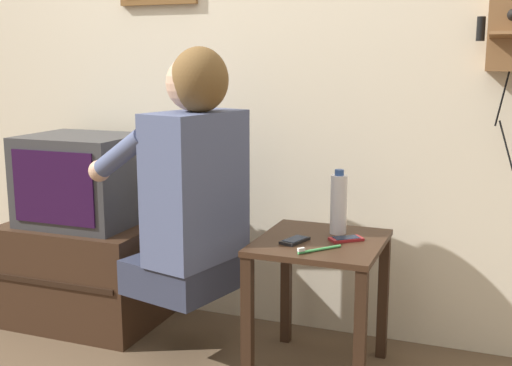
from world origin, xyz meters
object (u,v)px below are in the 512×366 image
person (191,181)px  toothbrush (316,249)px  cell_phone_held (295,240)px  water_bottle (339,204)px  wall_phone_antique (512,21)px  television (82,180)px  cell_phone_spare (346,239)px

person → toothbrush: bearing=-84.7°
cell_phone_held → water_bottle: size_ratio=0.54×
wall_phone_antique → water_bottle: 0.93m
person → wall_phone_antique: size_ratio=1.25×
water_bottle → cell_phone_held: bearing=-124.7°
cell_phone_held → wall_phone_antique: bearing=46.5°
television → wall_phone_antique: (1.77, 0.23, 0.68)m
person → cell_phone_spare: 0.64m
water_bottle → television: bearing=179.8°
cell_phone_spare → toothbrush: 0.19m
cell_phone_spare → water_bottle: size_ratio=0.53×
toothbrush → television: bearing=27.1°
wall_phone_antique → cell_phone_held: size_ratio=5.70×
television → cell_phone_spare: (1.24, -0.09, -0.13)m
cell_phone_spare → wall_phone_antique: bearing=82.8°
person → cell_phone_held: bearing=-75.5°
wall_phone_antique → cell_phone_held: 1.15m
wall_phone_antique → cell_phone_spare: wall_phone_antique is taller
television → cell_phone_held: (1.07, -0.18, -0.13)m
television → person: bearing=-15.7°
cell_phone_held → cell_phone_spare: (0.17, 0.09, 0.00)m
wall_phone_antique → cell_phone_held: wall_phone_antique is taller
television → wall_phone_antique: bearing=7.5°
water_bottle → toothbrush: (-0.01, -0.26, -0.11)m
person → cell_phone_spare: (0.60, 0.09, -0.20)m
cell_phone_held → water_bottle: bearing=71.5°
person → toothbrush: (0.53, -0.08, -0.20)m
person → television: person is taller
water_bottle → toothbrush: bearing=-93.0°
cell_phone_held → water_bottle: (0.12, 0.18, 0.11)m
wall_phone_antique → toothbrush: wall_phone_antique is taller
television → water_bottle: 1.19m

